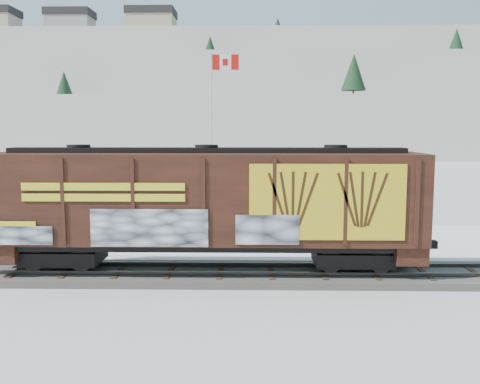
{
  "coord_description": "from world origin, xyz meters",
  "views": [
    {
      "loc": [
        1.19,
        -20.73,
        5.89
      ],
      "look_at": [
        0.71,
        3.0,
        3.08
      ],
      "focal_mm": 40.0,
      "sensor_mm": 36.0,
      "label": 1
    }
  ],
  "objects_px": {
    "car_white": "(273,229)",
    "car_silver": "(145,224)",
    "flagpole": "(213,157)",
    "hopper_railcar": "(207,202)",
    "car_dark": "(378,234)"
  },
  "relations": [
    {
      "from": "car_white",
      "to": "car_silver",
      "type": "bearing_deg",
      "value": 79.62
    },
    {
      "from": "flagpole",
      "to": "hopper_railcar",
      "type": "bearing_deg",
      "value": -86.87
    },
    {
      "from": "car_white",
      "to": "car_dark",
      "type": "relative_size",
      "value": 1.0
    },
    {
      "from": "flagpole",
      "to": "car_white",
      "type": "height_order",
      "value": "flagpole"
    },
    {
      "from": "flagpole",
      "to": "car_dark",
      "type": "distance_m",
      "value": 13.5
    },
    {
      "from": "car_white",
      "to": "hopper_railcar",
      "type": "bearing_deg",
      "value": 157.06
    },
    {
      "from": "hopper_railcar",
      "to": "car_silver",
      "type": "relative_size",
      "value": 4.01
    },
    {
      "from": "hopper_railcar",
      "to": "car_silver",
      "type": "bearing_deg",
      "value": 117.61
    },
    {
      "from": "hopper_railcar",
      "to": "car_white",
      "type": "distance_m",
      "value": 7.17
    },
    {
      "from": "car_white",
      "to": "car_dark",
      "type": "height_order",
      "value": "car_white"
    },
    {
      "from": "car_dark",
      "to": "car_white",
      "type": "bearing_deg",
      "value": 67.53
    },
    {
      "from": "car_white",
      "to": "flagpole",
      "type": "bearing_deg",
      "value": 24.19
    },
    {
      "from": "hopper_railcar",
      "to": "car_silver",
      "type": "distance_m",
      "value": 8.95
    },
    {
      "from": "car_dark",
      "to": "car_silver",
      "type": "bearing_deg",
      "value": 64.73
    },
    {
      "from": "car_silver",
      "to": "hopper_railcar",
      "type": "bearing_deg",
      "value": -140.16
    }
  ]
}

